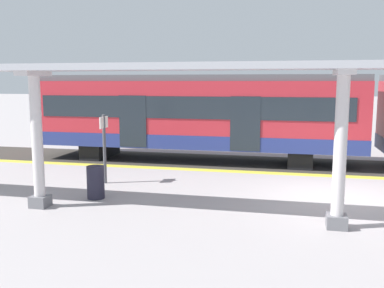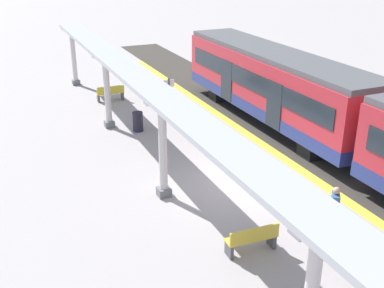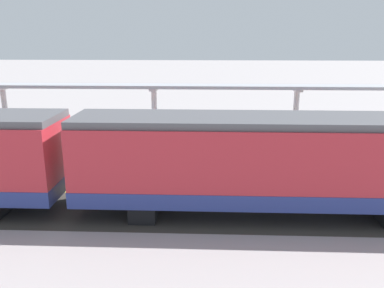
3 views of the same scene
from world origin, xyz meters
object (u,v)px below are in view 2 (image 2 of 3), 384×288
Objects in this scene: canopy_pillar_second at (107,91)px; trash_bin at (138,122)px; passenger_waiting_near_edge at (335,206)px; canopy_pillar_nearest at (74,56)px; train_near_carriage at (272,86)px; platform_info_sign at (169,96)px; bench_far_end at (110,93)px; bench_near_end at (252,239)px; canopy_pillar_third at (163,149)px.

canopy_pillar_second is 3.81× the size of trash_bin.
passenger_waiting_near_edge is at bearing 107.79° from canopy_pillar_second.
train_near_carriage is at bearing 124.85° from canopy_pillar_nearest.
platform_info_sign is at bearing -23.32° from train_near_carriage.
platform_info_sign is (4.50, -1.94, -0.50)m from train_near_carriage.
bench_near_end is at bearing 89.99° from bench_far_end.
bench_near_end is at bearing 105.23° from canopy_pillar_third.
canopy_pillar_nearest reaches higher than passenger_waiting_near_edge.
bench_near_end is 10.33m from trash_bin.
trash_bin is at bearing -89.89° from bench_near_end.
canopy_pillar_second is at bearing 74.36° from bench_far_end.
bench_near_end is at bearing 90.11° from trash_bin.
canopy_pillar_second is at bearing -43.96° from trash_bin.
canopy_pillar_third reaches higher than trash_bin.
canopy_pillar_nearest is 1.00× the size of canopy_pillar_third.
canopy_pillar_nearest is at bearing -90.00° from canopy_pillar_second.
canopy_pillar_third reaches higher than platform_info_sign.
bench_near_end is at bearing -4.41° from passenger_waiting_near_edge.
bench_far_end is (-1.11, 4.10, -1.32)m from canopy_pillar_nearest.
trash_bin is at bearing -99.81° from canopy_pillar_third.
trash_bin is 0.41× the size of platform_info_sign.
passenger_waiting_near_edge is (-2.61, 15.53, 0.56)m from bench_far_end.
bench_far_end is at bearing -80.47° from passenger_waiting_near_edge.
train_near_carriage is at bearing 156.68° from platform_info_sign.
trash_bin reaches higher than bench_near_end.
train_near_carriage is 5.95× the size of platform_info_sign.
canopy_pillar_second is (7.34, -2.48, -0.06)m from train_near_carriage.
canopy_pillar_third is 1.58× the size of platform_info_sign.
trash_bin is (6.25, -1.44, -1.38)m from train_near_carriage.
passenger_waiting_near_edge reaches higher than trash_bin.
train_near_carriage and canopy_pillar_third have the same top height.
train_near_carriage reaches higher than bench_far_end.
passenger_waiting_near_edge reaches higher than bench_near_end.
canopy_pillar_second is at bearing -10.84° from platform_info_sign.
platform_info_sign reaches higher than trash_bin.
train_near_carriage is 8.18× the size of passenger_waiting_near_edge.
platform_info_sign is 1.37× the size of passenger_waiting_near_edge.
trash_bin is 2.02m from platform_info_sign.
train_near_carriage reaches higher than bench_near_end.
passenger_waiting_near_edge is at bearing 100.71° from canopy_pillar_nearest.
canopy_pillar_third is at bearing 84.39° from bench_far_end.
canopy_pillar_second is 2.29× the size of bench_near_end.
passenger_waiting_near_edge is at bearing 94.55° from platform_info_sign.
canopy_pillar_nearest is 3.81× the size of trash_bin.
trash_bin is at bearing 16.00° from platform_info_sign.
bench_near_end is at bearing 93.25° from canopy_pillar_nearest.
bench_far_end is (-0.00, -15.33, 0.00)m from bench_near_end.
canopy_pillar_third is (7.34, 4.84, -0.06)m from train_near_carriage.
canopy_pillar_second reaches higher than platform_info_sign.
bench_near_end is (-1.10, 4.05, -1.32)m from canopy_pillar_third.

